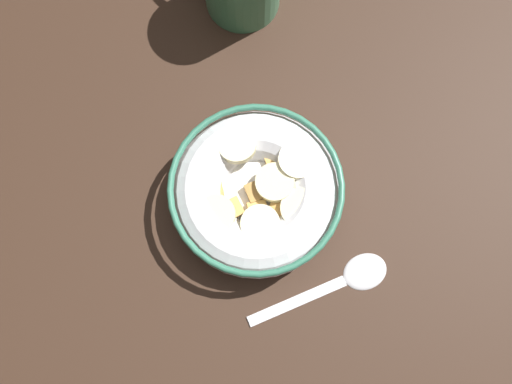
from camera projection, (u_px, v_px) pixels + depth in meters
ground_plane at (256, 201)px, 56.26cm from camera, size 125.14×125.14×2.00cm
cereal_bowl at (256, 193)px, 52.63cm from camera, size 15.78×15.78×5.06cm
spoon at (349, 278)px, 53.30cm from camera, size 9.83×12.59×0.80cm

